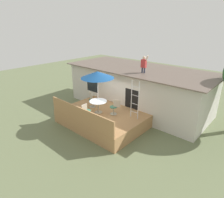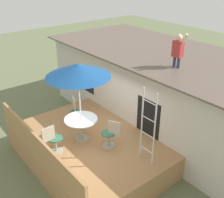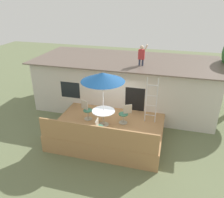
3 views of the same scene
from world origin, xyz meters
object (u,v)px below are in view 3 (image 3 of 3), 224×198
Objects in this scene: patio_umbrella at (103,77)px; patio_chair_right at (125,114)px; patio_table at (103,114)px; patio_chair_near at (98,128)px; step_ladder at (151,101)px; person_figure at (142,54)px; patio_chair_left at (87,110)px.

patio_umbrella is 2.76× the size of patio_chair_right.
patio_table is 1.76m from patio_umbrella.
patio_chair_near reaches higher than patio_table.
person_figure is at bearing 112.37° from step_ladder.
patio_umbrella reaches higher than patio_chair_right.
patio_umbrella is 3.15m from person_figure.
step_ladder is 2.80m from patio_chair_near.
person_figure is at bearing -124.61° from patio_chair_right.
patio_chair_left is at bearing 32.63° from patio_chair_near.
patio_table is 2.26m from step_ladder.
person_figure is (-0.83, 2.02, 1.63)m from step_ladder.
patio_chair_right is at bearing 27.60° from patio_table.
step_ladder is 1.36m from patio_chair_right.
person_figure is at bearing 67.54° from patio_umbrella.
patio_chair_near is at bearing -135.96° from step_ladder.
patio_chair_near is (1.02, -1.39, 0.00)m from patio_chair_left.
person_figure is at bearing -19.77° from patio_chair_near.
patio_umbrella is at bearing 63.43° from patio_table.
step_ladder is 3.09m from patio_chair_left.
patio_table is 0.94× the size of person_figure.
patio_chair_right is (0.90, 0.47, -1.89)m from patio_umbrella.
patio_chair_right is at bearing 27.60° from patio_umbrella.
patio_chair_left is at bearing 158.97° from patio_table.
patio_chair_near is at bearing -32.64° from patio_chair_left.
patio_chair_left is at bearing -170.48° from step_ladder.
patio_chair_near is at bearing -86.30° from patio_table.
step_ladder is at bearing -49.65° from patio_chair_near.
person_figure reaches higher than patio_table.
patio_table is 1.02m from patio_chair_right.
patio_chair_right is (-0.30, -2.42, -2.27)m from person_figure.
person_figure is at bearing 67.54° from patio_table.
patio_table is at bearing 0.00° from patio_chair_right.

